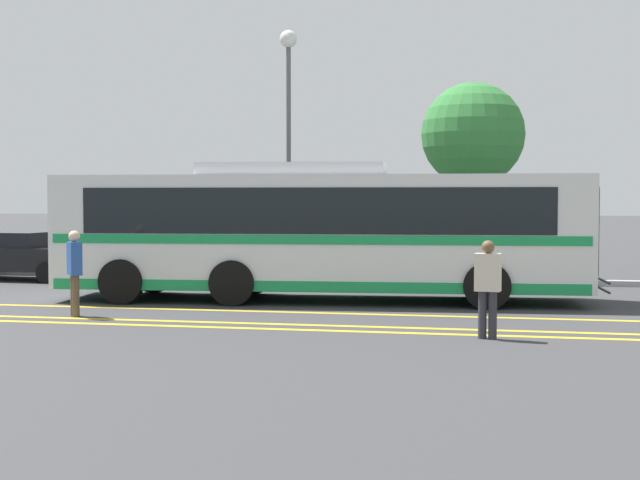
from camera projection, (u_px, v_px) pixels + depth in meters
name	position (u px, v px, depth m)	size (l,w,h in m)	color
ground_plane	(319.00, 299.00, 20.66)	(220.00, 220.00, 0.00)	#38383A
lane_strip_0	(299.00, 312.00, 18.25)	(0.20, 31.90, 0.01)	gold
lane_strip_1	(278.00, 324.00, 16.54)	(0.20, 31.90, 0.01)	gold
lane_strip_2	(270.00, 329.00, 15.93)	(0.20, 31.90, 0.01)	gold
curb_strip	(354.00, 279.00, 25.19)	(39.90, 0.36, 0.15)	#99999E
transit_bus	(319.00, 229.00, 20.33)	(12.36, 3.47, 3.14)	silver
parked_car_0	(17.00, 255.00, 25.74)	(4.96, 2.18, 1.38)	black
parked_car_1	(238.00, 256.00, 24.39)	(4.29, 1.88, 1.54)	#4C3823
parked_car_2	(439.00, 261.00, 23.52)	(4.68, 2.18, 1.32)	#335B33
pedestrian_0	(75.00, 268.00, 17.59)	(0.44, 0.46, 1.70)	brown
pedestrian_1	(488.00, 283.00, 14.77)	(0.45, 0.28, 1.64)	#2D2D33
street_lamp	(289.00, 99.00, 26.48)	(0.52, 0.52, 7.34)	#59595E
tree_0	(473.00, 135.00, 25.98)	(3.02, 3.02, 5.73)	#513823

